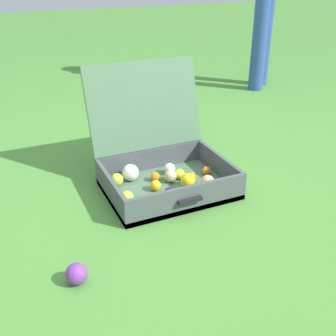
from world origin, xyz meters
TOP-DOWN VIEW (x-y plane):
  - ground_plane at (0.00, 0.00)m, footprint 16.00×16.00m
  - open_suitcase at (0.03, 0.15)m, footprint 0.58×0.60m
  - stray_ball_on_grass at (-0.51, -0.36)m, footprint 0.08×0.08m

SIDE VIEW (x-z plane):
  - ground_plane at x=0.00m, z-range 0.00..0.00m
  - stray_ball_on_grass at x=-0.51m, z-range 0.00..0.08m
  - open_suitcase at x=0.03m, z-range -0.15..0.39m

